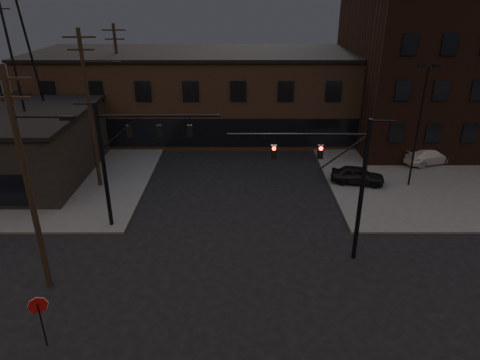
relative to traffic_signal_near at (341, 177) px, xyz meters
name	(u,v)px	position (x,y,z in m)	size (l,w,h in m)	color
ground	(237,313)	(-5.36, -4.50, -4.93)	(140.00, 140.00, 0.00)	black
sidewalk_ne	(473,150)	(16.64, 17.50, -4.86)	(30.00, 30.00, 0.15)	#474744
sidewalk_nw	(3,150)	(-27.36, 17.50, -4.86)	(30.00, 30.00, 0.15)	#474744
building_row	(238,94)	(-5.36, 23.50, -0.93)	(40.00, 12.00, 8.00)	brown
building_right	(468,68)	(16.64, 21.50, 2.07)	(22.00, 16.00, 14.00)	black
traffic_signal_near	(341,177)	(0.00, 0.00, 0.00)	(7.12, 0.24, 8.00)	black
traffic_signal_far	(123,152)	(-12.07, 3.50, 0.08)	(7.12, 0.24, 8.00)	black
stop_sign	(39,311)	(-13.36, -6.49, -3.09)	(0.72, 0.33, 2.48)	black
utility_pole_near	(28,180)	(-14.79, -2.50, 0.94)	(3.70, 0.28, 11.00)	black
utility_pole_mid	(90,108)	(-15.79, 9.50, 1.19)	(3.70, 0.28, 11.50)	black
utility_pole_far	(119,80)	(-16.86, 21.50, 0.85)	(2.20, 0.28, 11.00)	black
lot_light_a	(420,116)	(7.64, 9.50, 0.58)	(1.50, 0.28, 9.14)	black
lot_light_b	(470,100)	(13.64, 14.50, 0.58)	(1.50, 0.28, 9.14)	black
parked_car_lot_a	(357,175)	(3.77, 9.79, -4.11)	(1.59, 3.96, 1.35)	black
parked_car_lot_b	(429,155)	(10.95, 14.03, -4.07)	(1.98, 4.87, 1.41)	silver
car_crossing	(228,132)	(-6.38, 21.25, -4.27)	(1.41, 4.03, 1.33)	black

